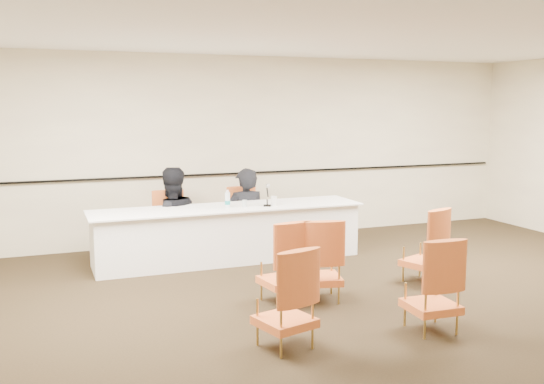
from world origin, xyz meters
The scene contains 19 objects.
floor centered at (0.00, 0.00, 0.00)m, with size 10.00×10.00×0.00m, color black.
ceiling centered at (0.00, 0.00, 3.00)m, with size 10.00×10.00×0.00m, color white.
wall_back centered at (0.00, 4.00, 1.50)m, with size 10.00×0.04×3.00m, color #F6ECC1.
wall_rail centered at (0.00, 3.96, 1.10)m, with size 9.80×0.04×0.03m, color black.
panel_table centered at (-0.71, 2.68, 0.39)m, with size 3.88×0.89×0.78m, color white, non-canonical shape.
panelist_main centered at (-0.26, 3.25, 0.38)m, with size 0.64×0.42×1.76m, color black.
panelist_main_chair centered at (-0.26, 3.25, 0.47)m, with size 0.50×0.50×0.95m, color #E35D28, non-canonical shape.
panelist_second centered at (-1.41, 3.26, 0.43)m, with size 0.85×0.66×1.75m, color black.
panelist_second_chair centered at (-1.41, 3.26, 0.47)m, with size 0.50×0.50×0.95m, color #E35D28, non-canonical shape.
papers centered at (-0.31, 2.69, 0.78)m, with size 0.30×0.22×0.00m, color silver.
microphone centered at (-0.18, 2.53, 0.93)m, with size 0.11×0.22×0.31m, color black, non-canonical shape.
water_bottle centered at (-0.73, 2.63, 0.90)m, with size 0.08×0.08×0.25m, color teal, non-canonical shape.
drinking_glass centered at (-0.49, 2.59, 0.83)m, with size 0.06×0.06×0.10m, color silver.
coffee_cup centered at (-0.08, 2.52, 0.85)m, with size 0.09×0.09×0.14m, color white.
aud_chair_front_left centered at (-0.70, 0.66, 0.47)m, with size 0.50×0.50×0.95m, color #E35D28, non-canonical shape.
aud_chair_front_mid centered at (-0.27, 0.59, 0.47)m, with size 0.50×0.50×0.95m, color #E35D28, non-canonical shape.
aud_chair_front_right centered at (1.25, 0.75, 0.47)m, with size 0.50×0.50×0.95m, color #E35D28, non-canonical shape.
aud_chair_back_left centered at (-1.17, -0.53, 0.47)m, with size 0.50×0.50×0.95m, color #E35D28, non-canonical shape.
aud_chair_back_mid centered at (0.33, -0.66, 0.47)m, with size 0.50×0.50×0.95m, color #E35D28, non-canonical shape.
Camera 1 is at (-3.21, -5.43, 2.20)m, focal length 40.00 mm.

